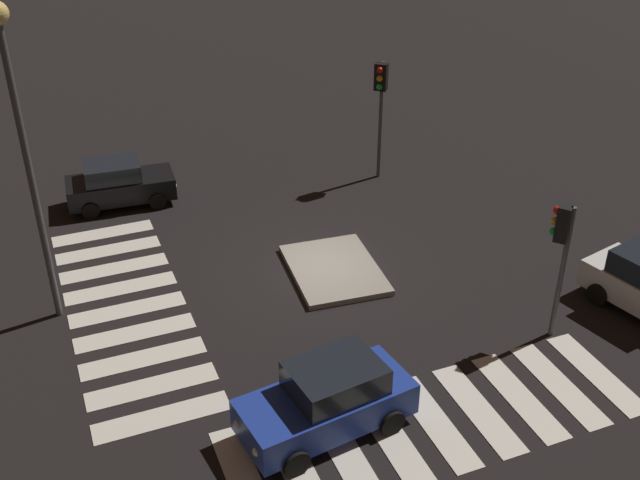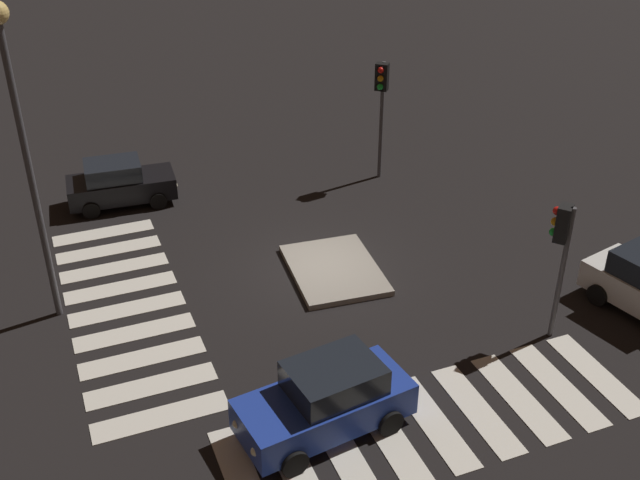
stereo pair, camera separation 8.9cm
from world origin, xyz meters
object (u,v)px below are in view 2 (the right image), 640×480
object	(u,v)px
traffic_island	(334,270)
car_black	(120,183)
car_blue	(327,400)
traffic_light_west	(382,93)
street_lamp	(19,119)
traffic_light_north	(562,239)

from	to	relation	value
traffic_island	car_black	xyz separation A→B (m)	(-6.86, -5.21, 0.70)
car_blue	traffic_light_west	bearing A→B (deg)	-128.30
car_black	street_lamp	world-z (taller)	street_lamp
traffic_island	traffic_light_west	xyz separation A→B (m)	(-5.39, 4.01, 3.24)
car_blue	traffic_light_west	size ratio (longest dim) A/B	0.94
car_black	street_lamp	distance (m)	8.24
traffic_island	car_blue	world-z (taller)	car_blue
traffic_light_north	street_lamp	distance (m)	13.61
car_blue	traffic_light_west	xyz separation A→B (m)	(-11.36, 6.69, 2.48)
traffic_island	car_black	bearing A→B (deg)	-142.80
traffic_island	traffic_light_north	distance (m)	6.96
traffic_light_north	traffic_island	bearing A→B (deg)	-0.04
car_blue	street_lamp	distance (m)	9.93
car_blue	traffic_light_north	distance (m)	7.17
car_blue	traffic_light_north	bearing A→B (deg)	-178.42
traffic_island	traffic_light_west	bearing A→B (deg)	143.34
traffic_island	street_lamp	world-z (taller)	street_lamp
traffic_island	car_blue	size ratio (longest dim) A/B	0.87
car_blue	car_black	bearing A→B (deg)	-86.68
traffic_light_west	car_blue	bearing A→B (deg)	10.29
car_blue	car_black	world-z (taller)	car_blue
car_black	traffic_light_west	world-z (taller)	traffic_light_west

